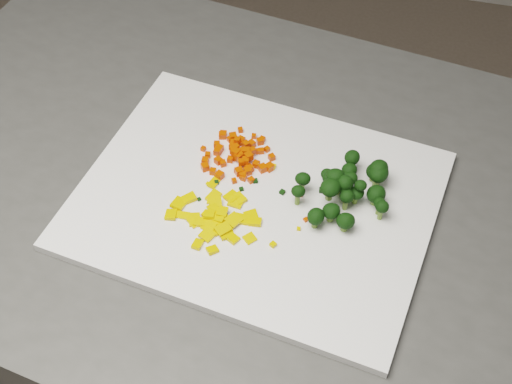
% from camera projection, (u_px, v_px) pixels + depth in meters
% --- Properties ---
extents(counter_block, '(1.14, 0.88, 0.90)m').
position_uv_depth(counter_block, '(232.00, 332.00, 1.34)').
color(counter_block, '#41413F').
rests_on(counter_block, ground).
extents(cutting_board, '(0.51, 0.42, 0.01)m').
position_uv_depth(cutting_board, '(256.00, 200.00, 0.96)').
color(cutting_board, white).
rests_on(cutting_board, counter_block).
extents(carrot_pile, '(0.10, 0.10, 0.03)m').
position_uv_depth(carrot_pile, '(237.00, 150.00, 0.99)').
color(carrot_pile, red).
rests_on(carrot_pile, cutting_board).
extents(pepper_pile, '(0.12, 0.12, 0.02)m').
position_uv_depth(pepper_pile, '(215.00, 213.00, 0.93)').
color(pepper_pile, '#E7AC0C').
rests_on(pepper_pile, cutting_board).
extents(broccoli_pile, '(0.12, 0.12, 0.06)m').
position_uv_depth(broccoli_pile, '(343.00, 187.00, 0.93)').
color(broccoli_pile, black).
rests_on(broccoli_pile, cutting_board).
extents(carrot_cube_0, '(0.01, 0.01, 0.01)m').
position_uv_depth(carrot_cube_0, '(260.00, 141.00, 1.02)').
color(carrot_cube_0, red).
rests_on(carrot_cube_0, carrot_pile).
extents(carrot_cube_1, '(0.01, 0.01, 0.01)m').
position_uv_depth(carrot_cube_1, '(236.00, 147.00, 1.00)').
color(carrot_cube_1, red).
rests_on(carrot_cube_1, carrot_pile).
extents(carrot_cube_2, '(0.01, 0.01, 0.01)m').
position_uv_depth(carrot_cube_2, '(270.00, 167.00, 0.98)').
color(carrot_cube_2, red).
rests_on(carrot_cube_2, carrot_pile).
extents(carrot_cube_3, '(0.01, 0.01, 0.01)m').
position_uv_depth(carrot_cube_3, '(203.00, 149.00, 1.01)').
color(carrot_cube_3, red).
rests_on(carrot_cube_3, carrot_pile).
extents(carrot_cube_4, '(0.01, 0.01, 0.01)m').
position_uv_depth(carrot_cube_4, '(251.00, 144.00, 1.01)').
color(carrot_cube_4, red).
rests_on(carrot_cube_4, carrot_pile).
extents(carrot_cube_5, '(0.01, 0.01, 0.01)m').
position_uv_depth(carrot_cube_5, '(267.00, 149.00, 1.01)').
color(carrot_cube_5, red).
rests_on(carrot_cube_5, carrot_pile).
extents(carrot_cube_6, '(0.01, 0.01, 0.01)m').
position_uv_depth(carrot_cube_6, '(220.00, 175.00, 0.97)').
color(carrot_cube_6, red).
rests_on(carrot_cube_6, carrot_pile).
extents(carrot_cube_7, '(0.01, 0.01, 0.01)m').
position_uv_depth(carrot_cube_7, '(240.00, 154.00, 0.99)').
color(carrot_cube_7, red).
rests_on(carrot_cube_7, carrot_pile).
extents(carrot_cube_8, '(0.01, 0.01, 0.01)m').
position_uv_depth(carrot_cube_8, '(218.00, 161.00, 0.99)').
color(carrot_cube_8, red).
rests_on(carrot_cube_8, carrot_pile).
extents(carrot_cube_9, '(0.01, 0.01, 0.01)m').
position_uv_depth(carrot_cube_9, '(217.00, 144.00, 1.01)').
color(carrot_cube_9, red).
rests_on(carrot_cube_9, carrot_pile).
extents(carrot_cube_10, '(0.01, 0.01, 0.01)m').
position_uv_depth(carrot_cube_10, '(213.00, 171.00, 0.98)').
color(carrot_cube_10, red).
rests_on(carrot_cube_10, carrot_pile).
extents(carrot_cube_11, '(0.01, 0.01, 0.01)m').
position_uv_depth(carrot_cube_11, '(234.00, 143.00, 1.01)').
color(carrot_cube_11, red).
rests_on(carrot_cube_11, carrot_pile).
extents(carrot_cube_12, '(0.01, 0.01, 0.01)m').
position_uv_depth(carrot_cube_12, '(262.00, 140.00, 1.02)').
color(carrot_cube_12, red).
rests_on(carrot_cube_12, carrot_pile).
extents(carrot_cube_13, '(0.01, 0.01, 0.01)m').
position_uv_depth(carrot_cube_13, '(239.00, 156.00, 0.99)').
color(carrot_cube_13, red).
rests_on(carrot_cube_13, carrot_pile).
extents(carrot_cube_14, '(0.01, 0.01, 0.01)m').
position_uv_depth(carrot_cube_14, '(222.00, 135.00, 1.02)').
color(carrot_cube_14, red).
rests_on(carrot_cube_14, carrot_pile).
extents(carrot_cube_15, '(0.01, 0.01, 0.01)m').
position_uv_depth(carrot_cube_15, '(223.00, 163.00, 0.99)').
color(carrot_cube_15, red).
rests_on(carrot_cube_15, carrot_pile).
extents(carrot_cube_16, '(0.01, 0.01, 0.01)m').
position_uv_depth(carrot_cube_16, '(234.00, 144.00, 1.01)').
color(carrot_cube_16, red).
rests_on(carrot_cube_16, carrot_pile).
extents(carrot_cube_17, '(0.01, 0.01, 0.01)m').
position_uv_depth(carrot_cube_17, '(230.00, 139.00, 1.02)').
color(carrot_cube_17, red).
rests_on(carrot_cube_17, carrot_pile).
extents(carrot_cube_18, '(0.01, 0.01, 0.01)m').
position_uv_depth(carrot_cube_18, '(256.00, 164.00, 0.99)').
color(carrot_cube_18, red).
rests_on(carrot_cube_18, carrot_pile).
extents(carrot_cube_19, '(0.01, 0.01, 0.01)m').
position_uv_depth(carrot_cube_19, '(246.00, 144.00, 1.00)').
color(carrot_cube_19, red).
rests_on(carrot_cube_19, carrot_pile).
extents(carrot_cube_20, '(0.01, 0.01, 0.01)m').
position_uv_depth(carrot_cube_20, '(219.00, 149.00, 1.01)').
color(carrot_cube_20, red).
rests_on(carrot_cube_20, carrot_pile).
extents(carrot_cube_21, '(0.01, 0.01, 0.01)m').
position_uv_depth(carrot_cube_21, '(261.00, 151.00, 1.01)').
color(carrot_cube_21, red).
rests_on(carrot_cube_21, carrot_pile).
extents(carrot_cube_22, '(0.01, 0.01, 0.01)m').
position_uv_depth(carrot_cube_22, '(233.00, 137.00, 1.02)').
color(carrot_cube_22, red).
rests_on(carrot_cube_22, carrot_pile).
extents(carrot_cube_23, '(0.01, 0.01, 0.01)m').
position_uv_depth(carrot_cube_23, '(205.00, 167.00, 0.98)').
color(carrot_cube_23, red).
rests_on(carrot_cube_23, carrot_pile).
extents(carrot_cube_24, '(0.01, 0.01, 0.01)m').
position_uv_depth(carrot_cube_24, '(272.00, 157.00, 1.00)').
color(carrot_cube_24, red).
rests_on(carrot_cube_24, carrot_pile).
extents(carrot_cube_25, '(0.01, 0.01, 0.01)m').
position_uv_depth(carrot_cube_25, '(263.00, 168.00, 0.98)').
color(carrot_cube_25, red).
rests_on(carrot_cube_25, carrot_pile).
extents(carrot_cube_26, '(0.01, 0.01, 0.01)m').
position_uv_depth(carrot_cube_26, '(236.00, 154.00, 1.00)').
color(carrot_cube_26, red).
rests_on(carrot_cube_26, carrot_pile).
extents(carrot_cube_27, '(0.01, 0.01, 0.01)m').
position_uv_depth(carrot_cube_27, '(237.00, 140.00, 1.01)').
color(carrot_cube_27, red).
rests_on(carrot_cube_27, carrot_pile).
extents(carrot_cube_28, '(0.01, 0.01, 0.01)m').
position_uv_depth(carrot_cube_28, '(243.00, 178.00, 0.97)').
color(carrot_cube_28, red).
rests_on(carrot_cube_28, carrot_pile).
extents(carrot_cube_29, '(0.01, 0.01, 0.01)m').
position_uv_depth(carrot_cube_29, '(246.00, 151.00, 0.99)').
color(carrot_cube_29, red).
rests_on(carrot_cube_29, carrot_pile).
extents(carrot_cube_30, '(0.01, 0.01, 0.01)m').
position_uv_depth(carrot_cube_30, '(249.00, 169.00, 0.98)').
color(carrot_cube_30, red).
rests_on(carrot_cube_30, carrot_pile).
extents(carrot_cube_31, '(0.01, 0.01, 0.01)m').
position_uv_depth(carrot_cube_31, '(249.00, 156.00, 0.99)').
color(carrot_cube_31, red).
rests_on(carrot_cube_31, carrot_pile).
extents(carrot_cube_32, '(0.01, 0.01, 0.01)m').
position_uv_depth(carrot_cube_32, '(223.00, 135.00, 1.02)').
color(carrot_cube_32, red).
rests_on(carrot_cube_32, carrot_pile).
extents(carrot_cube_33, '(0.01, 0.01, 0.01)m').
position_uv_depth(carrot_cube_33, '(254.00, 136.00, 1.02)').
color(carrot_cube_33, red).
rests_on(carrot_cube_33, carrot_pile).
extents(carrot_cube_34, '(0.01, 0.01, 0.01)m').
position_uv_depth(carrot_cube_34, '(239.00, 171.00, 0.98)').
color(carrot_cube_34, red).
rests_on(carrot_cube_34, carrot_pile).
extents(carrot_cube_35, '(0.01, 0.01, 0.01)m').
position_uv_depth(carrot_cube_35, '(236.00, 153.00, 0.99)').
color(carrot_cube_35, red).
rests_on(carrot_cube_35, carrot_pile).
extents(carrot_cube_36, '(0.01, 0.01, 0.01)m').
position_uv_depth(carrot_cube_36, '(241.00, 174.00, 0.98)').
color(carrot_cube_36, red).
rests_on(carrot_cube_36, carrot_pile).
extents(carrot_cube_37, '(0.01, 0.01, 0.01)m').
position_uv_depth(carrot_cube_37, '(217.00, 151.00, 1.01)').
color(carrot_cube_37, red).
rests_on(carrot_cube_37, carrot_pile).
extents(carrot_cube_38, '(0.01, 0.01, 0.01)m').
position_uv_depth(carrot_cube_38, '(241.00, 162.00, 0.98)').
color(carrot_cube_38, red).
rests_on(carrot_cube_38, carrot_pile).
extents(carrot_cube_39, '(0.01, 0.01, 0.01)m').
position_uv_depth(carrot_cube_39, '(248.00, 153.00, 0.99)').
color(carrot_cube_39, red).
rests_on(carrot_cube_39, carrot_pile).
extents(carrot_cube_40, '(0.01, 0.01, 0.01)m').
position_uv_depth(carrot_cube_40, '(251.00, 180.00, 0.97)').
color(carrot_cube_40, red).
rests_on(carrot_cube_40, carrot_pile).
extents(carrot_cube_41, '(0.01, 0.01, 0.01)m').
position_uv_depth(carrot_cube_41, '(234.00, 151.00, 0.99)').
color(carrot_cube_41, red).
rests_on(carrot_cube_41, carrot_pile).
extents(carrot_cube_42, '(0.01, 0.01, 0.01)m').
position_uv_depth(carrot_cube_42, '(238.00, 171.00, 0.98)').
color(carrot_cube_42, red).
rests_on(carrot_cube_42, carrot_pile).
extents(carrot_cube_43, '(0.01, 0.01, 0.01)m').
position_uv_depth(carrot_cube_43, '(234.00, 181.00, 0.97)').
color(carrot_cube_43, red).
rests_on(carrot_cube_43, carrot_pile).
extents(carrot_cube_44, '(0.01, 0.01, 0.01)m').
position_uv_depth(carrot_cube_44, '(239.00, 171.00, 0.98)').
color(carrot_cube_44, red).
rests_on(carrot_cube_44, carrot_pile).
extents(carrot_cube_45, '(0.01, 0.01, 0.01)m').
position_uv_depth(carrot_cube_45, '(233.00, 149.00, 1.00)').
color(carrot_cube_45, red).
rests_on(carrot_cube_45, carrot_pile).
extents(carrot_cube_46, '(0.01, 0.01, 0.01)m').
position_uv_depth(carrot_cube_46, '(234.00, 158.00, 1.00)').
color(carrot_cube_46, red).
rests_on(carrot_cube_46, carrot_pile).
extents(carrot_cube_47, '(0.01, 0.01, 0.01)m').
position_uv_depth(carrot_cube_47, '(248.00, 171.00, 0.98)').
color(carrot_cube_47, red).
rests_on(carrot_cube_47, carrot_pile).
extents(carrot_cube_48, '(0.01, 0.01, 0.01)m').
position_uv_depth(carrot_cube_48, '(258.00, 151.00, 1.01)').
color(carrot_cube_48, red).
rests_on(carrot_cube_48, carrot_pile).
extents(carrot_cube_49, '(0.01, 0.01, 0.01)m').
position_uv_depth(carrot_cube_49, '(241.00, 140.00, 1.02)').
color(carrot_cube_49, red).
rests_on(carrot_cube_49, carrot_pile).
extents(carrot_cube_50, '(0.01, 0.01, 0.01)m').
position_uv_depth(carrot_cube_50, '(242.00, 151.00, 1.00)').
color(carrot_cube_50, red).
rests_on(carrot_cube_50, carrot_pile).
extents(carrot_cube_51, '(0.01, 0.01, 0.01)m').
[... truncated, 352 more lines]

